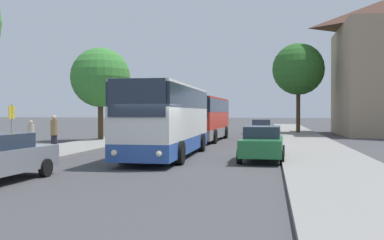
{
  "coord_description": "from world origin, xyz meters",
  "views": [
    {
      "loc": [
        4.56,
        -17.11,
        2.21
      ],
      "look_at": [
        -0.91,
        13.82,
        1.63
      ],
      "focal_mm": 42.0,
      "sensor_mm": 36.0,
      "label": 1
    }
  ],
  "objects_px": {
    "bus_stop_sign": "(12,124)",
    "bus_front": "(167,119)",
    "parked_car_right_near": "(262,143)",
    "pedestrian_waiting_far": "(54,134)",
    "pedestrian_waiting_near": "(31,135)",
    "parked_car_right_far": "(261,127)",
    "tree_left_near": "(100,78)",
    "tree_right_near": "(298,69)",
    "bus_middle": "(205,118)"
  },
  "relations": [
    {
      "from": "bus_stop_sign",
      "to": "pedestrian_waiting_near",
      "type": "bearing_deg",
      "value": 106.95
    },
    {
      "from": "pedestrian_waiting_far",
      "to": "tree_right_near",
      "type": "xyz_separation_m",
      "value": [
        13.31,
        25.38,
        5.35
      ]
    },
    {
      "from": "tree_left_near",
      "to": "pedestrian_waiting_far",
      "type": "bearing_deg",
      "value": -79.69
    },
    {
      "from": "pedestrian_waiting_near",
      "to": "pedestrian_waiting_far",
      "type": "xyz_separation_m",
      "value": [
        2.13,
        -1.54,
        0.16
      ]
    },
    {
      "from": "parked_car_right_near",
      "to": "tree_left_near",
      "type": "bearing_deg",
      "value": -41.74
    },
    {
      "from": "bus_front",
      "to": "tree_right_near",
      "type": "bearing_deg",
      "value": 72.18
    },
    {
      "from": "pedestrian_waiting_far",
      "to": "bus_middle",
      "type": "bearing_deg",
      "value": -115.06
    },
    {
      "from": "bus_stop_sign",
      "to": "tree_left_near",
      "type": "xyz_separation_m",
      "value": [
        -1.04,
        13.47,
        3.16
      ]
    },
    {
      "from": "bus_middle",
      "to": "pedestrian_waiting_far",
      "type": "xyz_separation_m",
      "value": [
        -5.63,
        -13.19,
        -0.63
      ]
    },
    {
      "from": "bus_stop_sign",
      "to": "tree_left_near",
      "type": "bearing_deg",
      "value": 94.41
    },
    {
      "from": "pedestrian_waiting_far",
      "to": "pedestrian_waiting_near",
      "type": "bearing_deg",
      "value": -37.85
    },
    {
      "from": "pedestrian_waiting_near",
      "to": "tree_right_near",
      "type": "distance_m",
      "value": 28.94
    },
    {
      "from": "tree_right_near",
      "to": "pedestrian_waiting_far",
      "type": "bearing_deg",
      "value": -117.68
    },
    {
      "from": "tree_right_near",
      "to": "parked_car_right_far",
      "type": "bearing_deg",
      "value": -140.4
    },
    {
      "from": "parked_car_right_near",
      "to": "tree_right_near",
      "type": "distance_m",
      "value": 26.45
    },
    {
      "from": "bus_stop_sign",
      "to": "pedestrian_waiting_near",
      "type": "height_order",
      "value": "bus_stop_sign"
    },
    {
      "from": "parked_car_right_near",
      "to": "pedestrian_waiting_near",
      "type": "distance_m",
      "value": 12.52
    },
    {
      "from": "pedestrian_waiting_near",
      "to": "tree_left_near",
      "type": "bearing_deg",
      "value": -24.98
    },
    {
      "from": "tree_left_near",
      "to": "bus_stop_sign",
      "type": "bearing_deg",
      "value": -85.59
    },
    {
      "from": "parked_car_right_near",
      "to": "tree_right_near",
      "type": "bearing_deg",
      "value": -94.95
    },
    {
      "from": "parked_car_right_near",
      "to": "pedestrian_waiting_near",
      "type": "xyz_separation_m",
      "value": [
        -12.39,
        1.82,
        0.14
      ]
    },
    {
      "from": "bus_front",
      "to": "parked_car_right_far",
      "type": "distance_m",
      "value": 22.14
    },
    {
      "from": "bus_front",
      "to": "pedestrian_waiting_far",
      "type": "height_order",
      "value": "bus_front"
    },
    {
      "from": "parked_car_right_far",
      "to": "tree_left_near",
      "type": "relative_size",
      "value": 0.67
    },
    {
      "from": "pedestrian_waiting_far",
      "to": "tree_left_near",
      "type": "distance_m",
      "value": 12.23
    },
    {
      "from": "bus_stop_sign",
      "to": "bus_middle",
      "type": "bearing_deg",
      "value": 66.27
    },
    {
      "from": "bus_middle",
      "to": "bus_stop_sign",
      "type": "relative_size",
      "value": 4.38
    },
    {
      "from": "bus_stop_sign",
      "to": "pedestrian_waiting_far",
      "type": "distance_m",
      "value": 2.32
    },
    {
      "from": "parked_car_right_far",
      "to": "parked_car_right_near",
      "type": "bearing_deg",
      "value": 90.52
    },
    {
      "from": "bus_middle",
      "to": "parked_car_right_near",
      "type": "relative_size",
      "value": 2.21
    },
    {
      "from": "bus_front",
      "to": "parked_car_right_far",
      "type": "height_order",
      "value": "bus_front"
    },
    {
      "from": "parked_car_right_near",
      "to": "pedestrian_waiting_far",
      "type": "xyz_separation_m",
      "value": [
        -10.26,
        0.27,
        0.31
      ]
    },
    {
      "from": "bus_stop_sign",
      "to": "bus_front",
      "type": "bearing_deg",
      "value": 21.81
    },
    {
      "from": "tree_left_near",
      "to": "tree_right_near",
      "type": "relative_size",
      "value": 0.77
    },
    {
      "from": "bus_middle",
      "to": "pedestrian_waiting_near",
      "type": "distance_m",
      "value": 14.02
    },
    {
      "from": "bus_front",
      "to": "tree_left_near",
      "type": "bearing_deg",
      "value": 125.01
    },
    {
      "from": "parked_car_right_near",
      "to": "tree_left_near",
      "type": "distance_m",
      "value": 17.5
    },
    {
      "from": "bus_middle",
      "to": "parked_car_right_far",
      "type": "xyz_separation_m",
      "value": [
        4.08,
        9.22,
        -0.98
      ]
    },
    {
      "from": "bus_front",
      "to": "pedestrian_waiting_far",
      "type": "distance_m",
      "value": 5.73
    },
    {
      "from": "bus_front",
      "to": "bus_middle",
      "type": "bearing_deg",
      "value": 89.47
    },
    {
      "from": "parked_car_right_near",
      "to": "pedestrian_waiting_far",
      "type": "relative_size",
      "value": 2.51
    },
    {
      "from": "tree_left_near",
      "to": "parked_car_right_far",
      "type": "bearing_deg",
      "value": 42.81
    },
    {
      "from": "pedestrian_waiting_far",
      "to": "parked_car_right_far",
      "type": "bearing_deg",
      "value": -115.38
    },
    {
      "from": "bus_middle",
      "to": "bus_stop_sign",
      "type": "bearing_deg",
      "value": -112.28
    },
    {
      "from": "bus_front",
      "to": "tree_right_near",
      "type": "distance_m",
      "value": 26.28
    },
    {
      "from": "bus_middle",
      "to": "bus_stop_sign",
      "type": "distance_m",
      "value": 16.59
    },
    {
      "from": "parked_car_right_near",
      "to": "tree_right_near",
      "type": "height_order",
      "value": "tree_right_near"
    },
    {
      "from": "parked_car_right_far",
      "to": "tree_left_near",
      "type": "distance_m",
      "value": 16.58
    },
    {
      "from": "bus_middle",
      "to": "tree_right_near",
      "type": "distance_m",
      "value": 15.17
    },
    {
      "from": "bus_middle",
      "to": "parked_car_right_near",
      "type": "xyz_separation_m",
      "value": [
        4.63,
        -13.46,
        -0.94
      ]
    }
  ]
}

